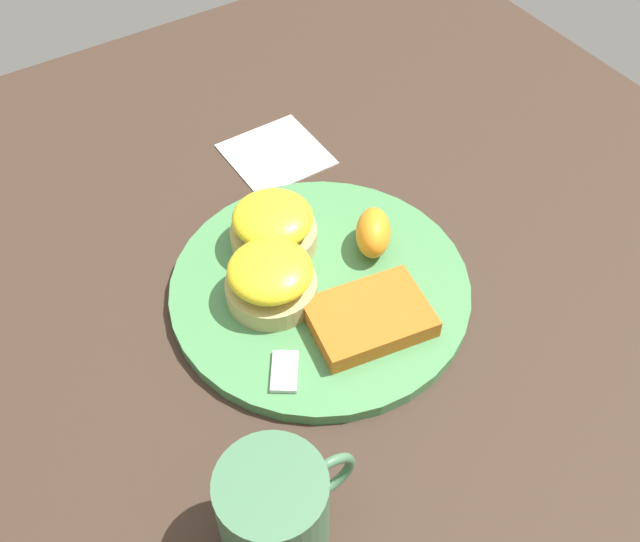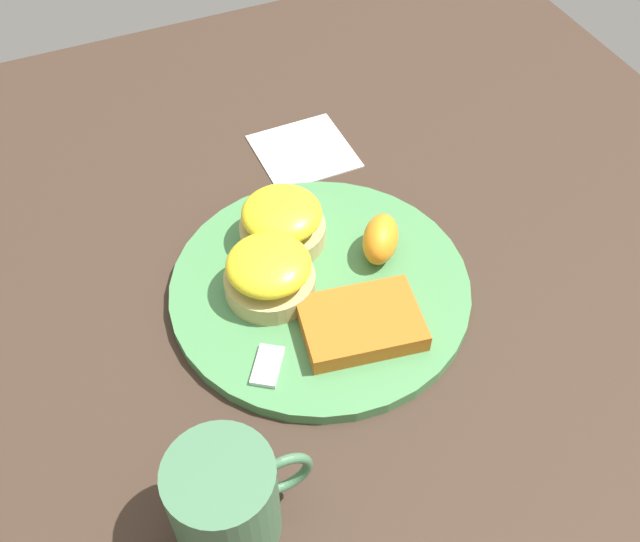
% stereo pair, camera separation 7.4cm
% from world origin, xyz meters
% --- Properties ---
extents(ground_plane, '(1.10, 1.10, 0.00)m').
position_xyz_m(ground_plane, '(0.00, 0.00, 0.00)').
color(ground_plane, '#38281E').
extents(plate, '(0.30, 0.30, 0.01)m').
position_xyz_m(plate, '(0.00, 0.00, 0.01)').
color(plate, '#47844C').
rests_on(plate, ground_plane).
extents(sandwich_benedict_left, '(0.09, 0.09, 0.05)m').
position_xyz_m(sandwich_benedict_left, '(-0.01, 0.07, 0.04)').
color(sandwich_benedict_left, tan).
rests_on(sandwich_benedict_left, plate).
extents(sandwich_benedict_right, '(0.09, 0.09, 0.05)m').
position_xyz_m(sandwich_benedict_right, '(-0.05, 0.01, 0.04)').
color(sandwich_benedict_right, tan).
rests_on(sandwich_benedict_right, plate).
extents(hashbrown_patty, '(0.12, 0.10, 0.02)m').
position_xyz_m(hashbrown_patty, '(0.01, -0.07, 0.02)').
color(hashbrown_patty, '#B95F1B').
rests_on(hashbrown_patty, plate).
extents(orange_wedge, '(0.06, 0.07, 0.04)m').
position_xyz_m(orange_wedge, '(0.07, 0.01, 0.04)').
color(orange_wedge, orange).
rests_on(orange_wedge, plate).
extents(fork, '(0.13, 0.19, 0.00)m').
position_xyz_m(fork, '(-0.05, -0.01, 0.02)').
color(fork, silver).
rests_on(fork, plate).
extents(cup, '(0.12, 0.08, 0.10)m').
position_xyz_m(cup, '(-0.16, -0.19, 0.05)').
color(cup, '#42704C').
rests_on(cup, ground_plane).
extents(napkin, '(0.11, 0.11, 0.00)m').
position_xyz_m(napkin, '(0.07, 0.21, 0.00)').
color(napkin, white).
rests_on(napkin, ground_plane).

